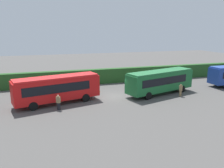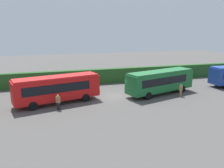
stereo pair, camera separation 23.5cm
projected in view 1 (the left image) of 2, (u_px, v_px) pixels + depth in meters
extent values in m
plane|color=#514F4C|center=(116.00, 96.00, 30.78)|extent=(112.43, 112.43, 0.00)
cube|color=red|center=(57.00, 89.00, 27.46)|extent=(10.33, 4.71, 2.54)
cube|color=red|center=(57.00, 77.00, 27.15)|extent=(9.99, 4.45, 0.20)
cube|color=black|center=(52.00, 84.00, 28.25)|extent=(7.63, 1.91, 1.02)
cube|color=black|center=(58.00, 89.00, 26.24)|extent=(7.63, 1.91, 1.02)
cube|color=black|center=(95.00, 81.00, 29.91)|extent=(0.50, 1.90, 1.07)
cube|color=silver|center=(95.00, 75.00, 29.73)|extent=(0.35, 1.28, 0.28)
cylinder|color=black|center=(79.00, 94.00, 30.23)|extent=(1.04, 0.51, 1.00)
cylinder|color=black|center=(86.00, 98.00, 28.41)|extent=(1.04, 0.51, 1.00)
cylinder|color=black|center=(29.00, 101.00, 27.12)|extent=(1.04, 0.51, 1.00)
cylinder|color=black|center=(33.00, 106.00, 25.30)|extent=(1.04, 0.51, 1.00)
sphere|color=silver|center=(93.00, 89.00, 30.75)|extent=(0.22, 0.22, 0.22)
sphere|color=silver|center=(98.00, 92.00, 29.66)|extent=(0.22, 0.22, 0.22)
cube|color=#19602D|center=(160.00, 81.00, 31.61)|extent=(10.46, 5.27, 2.46)
cube|color=#27723C|center=(161.00, 72.00, 31.31)|extent=(10.11, 4.99, 0.20)
cube|color=black|center=(152.00, 78.00, 32.41)|extent=(7.62, 2.28, 0.98)
cube|color=black|center=(166.00, 81.00, 30.36)|extent=(7.62, 2.28, 0.98)
cube|color=black|center=(185.00, 75.00, 34.28)|extent=(0.62, 1.98, 1.03)
cube|color=silver|center=(186.00, 70.00, 34.11)|extent=(0.43, 1.33, 0.28)
cylinder|color=black|center=(170.00, 86.00, 34.53)|extent=(1.04, 0.55, 1.00)
cylinder|color=black|center=(182.00, 89.00, 32.66)|extent=(1.04, 0.55, 1.00)
cylinder|color=black|center=(137.00, 92.00, 31.14)|extent=(1.04, 0.55, 1.00)
cylinder|color=black|center=(148.00, 96.00, 29.28)|extent=(1.04, 0.55, 1.00)
sphere|color=silver|center=(181.00, 82.00, 35.12)|extent=(0.22, 0.22, 0.22)
sphere|color=silver|center=(189.00, 84.00, 34.00)|extent=(0.22, 0.22, 0.22)
cylinder|color=black|center=(216.00, 82.00, 36.81)|extent=(1.01, 0.30, 1.00)
cube|color=black|center=(59.00, 106.00, 25.60)|extent=(0.37, 0.36, 0.79)
cube|color=olive|center=(58.00, 100.00, 25.43)|extent=(0.50, 0.48, 0.70)
sphere|color=tan|center=(58.00, 96.00, 25.32)|extent=(0.22, 0.22, 0.22)
cube|color=olive|center=(180.00, 93.00, 30.76)|extent=(0.35, 0.34, 0.76)
cube|color=olive|center=(181.00, 88.00, 30.60)|extent=(0.49, 0.44, 0.67)
sphere|color=#8C6647|center=(181.00, 85.00, 30.50)|extent=(0.21, 0.21, 0.21)
cube|color=#265322|center=(101.00, 76.00, 37.96)|extent=(68.21, 1.07, 2.37)
cone|color=orange|center=(99.00, 90.00, 32.80)|extent=(0.36, 0.36, 0.60)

